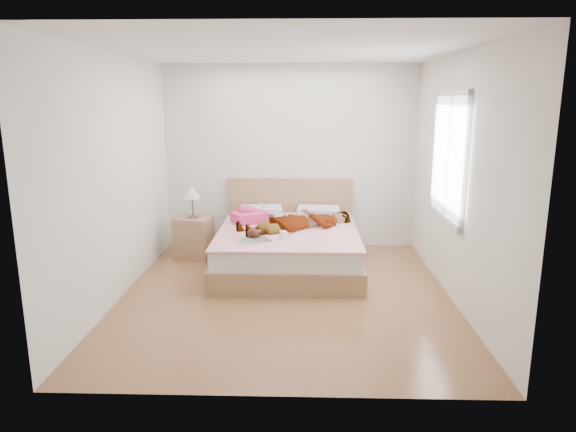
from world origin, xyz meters
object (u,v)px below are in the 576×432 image
at_px(towel, 248,215).
at_px(woman, 299,219).
at_px(bed, 288,245).
at_px(phone, 262,206).
at_px(nightstand, 194,234).
at_px(magazine, 255,240).
at_px(plush_toy, 253,233).
at_px(coffee_mug, 284,235).

bearing_deg(towel, woman, -21.14).
relative_size(bed, towel, 3.93).
distance_m(phone, nightstand, 1.01).
height_order(magazine, plush_toy, plush_toy).
bearing_deg(nightstand, towel, -2.53).
bearing_deg(coffee_mug, magazine, -164.34).
xyz_separation_m(towel, plush_toy, (0.14, -0.81, -0.03)).
distance_m(woman, bed, 0.37).
xyz_separation_m(phone, nightstand, (-0.93, -0.11, -0.38)).
xyz_separation_m(woman, coffee_mug, (-0.17, -0.59, -0.06)).
relative_size(woman, towel, 3.01).
bearing_deg(magazine, plush_toy, 104.07).
bearing_deg(bed, woman, 4.71).
bearing_deg(woman, coffee_mug, -45.66).
distance_m(towel, coffee_mug, 0.99).
bearing_deg(towel, bed, -26.63).
relative_size(towel, magazine, 1.13).
relative_size(magazine, coffee_mug, 3.77).
distance_m(towel, plush_toy, 0.82).
distance_m(magazine, plush_toy, 0.15).
distance_m(bed, coffee_mug, 0.65).
relative_size(coffee_mug, plush_toy, 0.52).
height_order(phone, magazine, phone).
bearing_deg(magazine, nightstand, 133.32).
distance_m(woman, phone, 0.65).
height_order(magazine, coffee_mug, coffee_mug).
bearing_deg(coffee_mug, phone, 108.33).
distance_m(coffee_mug, nightstand, 1.56).
bearing_deg(bed, magazine, -118.99).
bearing_deg(woman, towel, -140.58).
bearing_deg(woman, bed, -114.73).
xyz_separation_m(magazine, coffee_mug, (0.33, 0.09, 0.04)).
xyz_separation_m(coffee_mug, plush_toy, (-0.37, 0.04, 0.01)).
relative_size(phone, plush_toy, 0.43).
bearing_deg(plush_toy, towel, 99.54).
distance_m(towel, nightstand, 0.80).
bearing_deg(magazine, towel, 100.20).
relative_size(woman, bed, 0.77).
height_order(phone, coffee_mug, phone).
bearing_deg(plush_toy, magazine, -75.93).
bearing_deg(plush_toy, bed, 52.78).
height_order(towel, magazine, towel).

